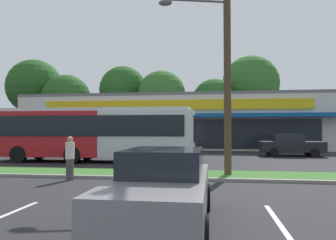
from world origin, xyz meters
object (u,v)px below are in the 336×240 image
at_px(utility_pole, 224,47).
at_px(car_2, 291,145).
at_px(city_bus, 95,133).
at_px(pedestrian_mid, 70,158).
at_px(car_4, 163,187).

xyz_separation_m(utility_pole, car_2, (5.23, 11.15, -4.61)).
bearing_deg(city_bus, utility_pole, -35.61).
relative_size(car_2, pedestrian_mid, 2.63).
bearing_deg(pedestrian_mid, utility_pole, 115.47).
bearing_deg(car_4, city_bus, -153.27).
relative_size(utility_pole, city_bus, 0.83).
distance_m(utility_pole, city_bus, 9.95).
distance_m(utility_pole, pedestrian_mid, 7.71).
bearing_deg(car_4, car_2, 159.42).
bearing_deg(utility_pole, car_2, 64.85).
bearing_deg(utility_pole, car_4, -102.51).
height_order(utility_pole, city_bus, utility_pole).
bearing_deg(pedestrian_mid, city_bus, -156.05).
distance_m(car_2, pedestrian_mid, 16.97).
height_order(car_4, pedestrian_mid, pedestrian_mid).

